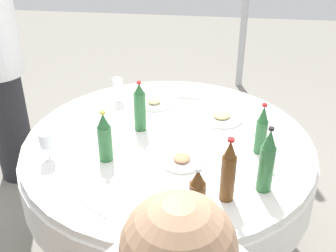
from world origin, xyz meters
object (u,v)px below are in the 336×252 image
Objects in this scene: dining_table at (168,163)px; wine_glass_right at (118,85)px; bottle_green_left at (140,108)px; plate_east at (221,117)px; bottle_brown_south at (228,172)px; bottle_green_right at (267,162)px; bottle_brown_west at (197,197)px; bottle_green_far at (105,138)px; plate_inner at (182,160)px; bottle_green_rear at (262,130)px; wine_glass_left at (47,141)px; plate_mid at (154,103)px.

wine_glass_right is (0.43, 0.37, 0.25)m from dining_table.
bottle_green_left reaches higher than plate_east.
bottle_brown_south reaches higher than bottle_green_left.
bottle_brown_west is at bearing 130.17° from bottle_green_right.
plate_inner is (0.02, -0.38, -0.11)m from bottle_green_far.
plate_inner is at bearing 110.27° from bottle_green_rear.
bottle_green_left reaches higher than wine_glass_left.
bottle_brown_south reaches higher than bottle_green_far.
plate_east reaches higher than dining_table.
plate_mid is at bearing -34.15° from wine_glass_left.
dining_table is 0.67m from bottle_green_right.
wine_glass_left is 1.01m from plate_east.
bottle_green_far is at bearing -172.77° from wine_glass_right.
plate_inner is (0.41, 0.10, -0.11)m from bottle_brown_west.
plate_inner is at bearing 41.04° from bottle_brown_south.
plate_east is (0.49, -0.57, -0.11)m from bottle_green_far.
plate_mid is at bearing 20.90° from plate_inner.
bottle_green_left is (0.15, 0.65, 0.01)m from bottle_green_rear.
plate_inner is 0.64m from plate_mid.
bottle_green_rear is at bearing -119.61° from wine_glass_right.
bottle_green_left is 1.43× the size of plate_mid.
bottle_green_far reaches higher than plate_mid.
dining_table is at bearing 53.35° from bottle_green_right.
bottle_brown_south is (-0.40, 0.17, 0.02)m from bottle_green_rear.
bottle_green_far reaches higher than wine_glass_right.
wine_glass_left is at bearing 100.32° from bottle_green_rear.
bottle_brown_south reaches higher than wine_glass_right.
bottle_green_left reaches higher than bottle_green_far.
bottle_green_right reaches higher than bottle_green_far.
bottle_green_right is 0.44m from plate_inner.
bottle_green_left is 1.39× the size of plate_inner.
wine_glass_right is (0.33, 0.20, -0.03)m from bottle_green_left.
bottle_green_far reaches higher than wine_glass_left.
wine_glass_right is 0.68m from plate_east.
bottle_green_right is at bearing -133.01° from wine_glass_right.
bottle_green_rear is 1.85× the size of wine_glass_left.
plate_mid is at bearing -13.84° from bottle_green_far.
plate_east is (0.88, -0.09, -0.11)m from bottle_brown_west.
dining_table is 10.56× the size of wine_glass_left.
bottle_green_far is 1.81× the size of wine_glass_right.
plate_inner is (-0.63, -0.46, -0.09)m from wine_glass_right.
bottle_green_far is (-0.21, 0.29, 0.27)m from dining_table.
bottle_brown_south is 0.97m from plate_mid.
plate_mid is (-0.03, -0.23, -0.09)m from wine_glass_right.
plate_east is (0.33, 0.20, -0.12)m from bottle_green_rear.
wine_glass_left is 0.60× the size of plate_east.
plate_inner is 1.03× the size of plate_mid.
plate_inner is (0.17, 0.39, -0.14)m from bottle_green_right.
bottle_brown_south is 1.25× the size of plate_east.
bottle_green_far reaches higher than bottle_brown_west.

